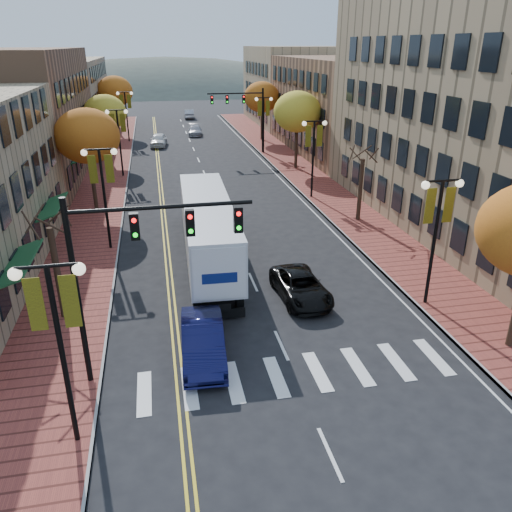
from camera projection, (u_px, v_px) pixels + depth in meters
ground at (310, 410)px, 16.82m from camera, size 200.00×200.00×0.00m
sidewalk_left at (105, 181)px, 44.44m from camera, size 4.00×85.00×0.15m
sidewalk_right at (300, 172)px, 47.73m from camera, size 4.00×85.00×0.15m
building_left_mid at (7, 116)px, 44.00m from camera, size 12.00×24.00×11.00m
building_left_far at (55, 97)px, 66.83m from camera, size 12.00×26.00×9.50m
building_right_mid at (359, 105)px, 56.09m from camera, size 15.00×24.00×10.00m
building_right_far at (304, 85)px, 75.72m from camera, size 15.00×20.00×11.00m
tree_left_a at (57, 273)px, 21.50m from camera, size 0.28×0.28×4.20m
tree_left_b at (87, 136)px, 34.67m from camera, size 4.48×4.48×7.21m
tree_left_c at (105, 113)px, 49.24m from camera, size 4.16×4.16×6.69m
tree_left_d at (115, 91)px, 65.25m from camera, size 4.61×4.61×7.42m
tree_right_b at (360, 190)px, 33.81m from camera, size 0.28×0.28×4.20m
tree_right_c at (297, 112)px, 46.97m from camera, size 4.48×4.48×7.21m
tree_right_d at (262, 97)px, 61.45m from camera, size 4.35×4.35×7.00m
lamp_left_a at (56, 322)px, 13.77m from camera, size 1.96×0.36×6.05m
lamp_left_b at (102, 180)px, 28.19m from camera, size 1.96×0.36×6.05m
lamp_left_c at (118, 130)px, 44.41m from camera, size 1.96×0.36×6.05m
lamp_left_d at (126, 107)px, 60.63m from camera, size 1.96×0.36×6.05m
lamp_right_a at (438, 219)px, 21.91m from camera, size 1.96×0.36×6.05m
lamp_right_b at (314, 144)px, 38.14m from camera, size 1.96×0.36×6.05m
lamp_right_c at (264, 114)px, 54.36m from camera, size 1.96×0.36×6.05m
traffic_mast_near at (132, 254)px, 16.59m from camera, size 6.10×0.35×7.00m
traffic_mast_far at (245, 108)px, 53.74m from camera, size 6.10×0.34×7.00m
semi_truck at (206, 222)px, 27.78m from camera, size 2.89×15.15×3.77m
navy_sedan at (203, 341)px, 19.35m from camera, size 1.86×4.70×1.52m
black_suv at (301, 287)px, 23.95m from camera, size 2.33×4.65×1.26m
car_far_white at (159, 140)px, 59.66m from camera, size 2.30×4.56×1.49m
car_far_silver at (195, 130)px, 66.88m from camera, size 2.15×4.43×1.24m
car_far_oncoming at (189, 114)px, 81.86m from camera, size 1.70×4.33×1.40m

